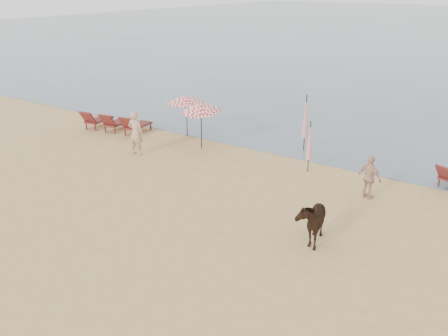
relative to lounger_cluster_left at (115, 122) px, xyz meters
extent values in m
plane|color=tan|center=(9.08, -8.57, -0.47)|extent=(120.00, 120.00, 0.00)
cube|color=maroon|center=(-1.22, 0.06, -0.09)|extent=(0.93, 1.61, 0.09)
cube|color=maroon|center=(-1.10, -0.74, 0.21)|extent=(0.78, 0.60, 0.67)
cube|color=maroon|center=(-0.04, 0.25, -0.09)|extent=(0.93, 1.61, 0.09)
cube|color=maroon|center=(0.09, -0.56, 0.21)|extent=(0.78, 0.60, 0.67)
cube|color=maroon|center=(1.15, 0.43, -0.09)|extent=(0.93, 1.61, 0.09)
cube|color=maroon|center=(1.27, -0.38, 0.21)|extent=(0.78, 0.60, 0.67)
cube|color=maroon|center=(15.18, 1.55, 0.14)|extent=(0.75, 0.64, 0.60)
cylinder|color=black|center=(3.51, 1.34, 0.47)|extent=(0.04, 0.04, 1.88)
cone|color=red|center=(3.51, 1.34, 1.37)|extent=(1.80, 1.80, 0.39)
sphere|color=black|center=(3.51, 1.34, 1.54)|extent=(0.07, 0.07, 0.07)
cylinder|color=black|center=(5.19, 0.28, 0.50)|extent=(0.05, 0.05, 1.95)
cone|color=red|center=(5.19, 0.28, 1.43)|extent=(1.73, 1.76, 0.59)
sphere|color=black|center=(5.19, 0.28, 1.61)|extent=(0.07, 0.07, 0.07)
cylinder|color=black|center=(9.10, 2.61, 0.78)|extent=(0.05, 0.05, 2.50)
cone|color=red|center=(9.10, 2.61, 1.08)|extent=(0.30, 0.30, 1.88)
cylinder|color=black|center=(10.36, 0.40, 0.56)|extent=(0.04, 0.04, 2.06)
cone|color=red|center=(10.36, 0.40, 0.80)|extent=(0.25, 0.25, 1.55)
imported|color=black|center=(12.88, -4.65, 0.21)|extent=(1.19, 1.77, 1.37)
imported|color=tan|center=(3.35, -1.94, 0.49)|extent=(0.77, 0.58, 1.92)
imported|color=tan|center=(13.20, -0.76, 0.29)|extent=(0.97, 0.64, 1.53)
camera|label=1|loc=(18.13, -16.60, 6.66)|focal=40.00mm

